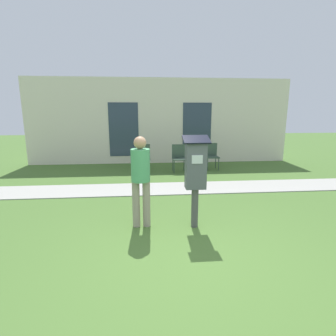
{
  "coord_description": "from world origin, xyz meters",
  "views": [
    {
      "loc": [
        -0.63,
        -3.25,
        1.99
      ],
      "look_at": [
        -0.25,
        1.03,
        1.05
      ],
      "focal_mm": 28.0,
      "sensor_mm": 36.0,
      "label": 1
    }
  ],
  "objects_px": {
    "person_standing": "(141,175)",
    "outdoor_chair_right": "(211,154)",
    "parking_meter": "(196,170)",
    "outdoor_chair_left": "(144,156)",
    "outdoor_chair_middle": "(179,156)"
  },
  "relations": [
    {
      "from": "parking_meter",
      "to": "person_standing",
      "type": "xyz_separation_m",
      "value": [
        -0.92,
        0.1,
        -0.09
      ]
    },
    {
      "from": "parking_meter",
      "to": "person_standing",
      "type": "bearing_deg",
      "value": 173.66
    },
    {
      "from": "person_standing",
      "to": "outdoor_chair_left",
      "type": "relative_size",
      "value": 1.76
    },
    {
      "from": "parking_meter",
      "to": "outdoor_chair_left",
      "type": "height_order",
      "value": "parking_meter"
    },
    {
      "from": "outdoor_chair_left",
      "to": "outdoor_chair_middle",
      "type": "distance_m",
      "value": 1.18
    },
    {
      "from": "person_standing",
      "to": "outdoor_chair_left",
      "type": "xyz_separation_m",
      "value": [
        0.04,
        4.37,
        -0.4
      ]
    },
    {
      "from": "parking_meter",
      "to": "outdoor_chair_right",
      "type": "distance_m",
      "value": 4.83
    },
    {
      "from": "outdoor_chair_left",
      "to": "outdoor_chair_right",
      "type": "relative_size",
      "value": 1.0
    },
    {
      "from": "parking_meter",
      "to": "person_standing",
      "type": "distance_m",
      "value": 0.93
    },
    {
      "from": "person_standing",
      "to": "outdoor_chair_middle",
      "type": "distance_m",
      "value": 4.4
    },
    {
      "from": "person_standing",
      "to": "outdoor_chair_right",
      "type": "height_order",
      "value": "person_standing"
    },
    {
      "from": "parking_meter",
      "to": "outdoor_chair_middle",
      "type": "xyz_separation_m",
      "value": [
        0.29,
        4.31,
        -0.49
      ]
    },
    {
      "from": "parking_meter",
      "to": "outdoor_chair_right",
      "type": "xyz_separation_m",
      "value": [
        1.46,
        4.58,
        -0.49
      ]
    },
    {
      "from": "person_standing",
      "to": "outdoor_chair_middle",
      "type": "height_order",
      "value": "person_standing"
    },
    {
      "from": "person_standing",
      "to": "outdoor_chair_right",
      "type": "distance_m",
      "value": 5.09
    }
  ]
}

